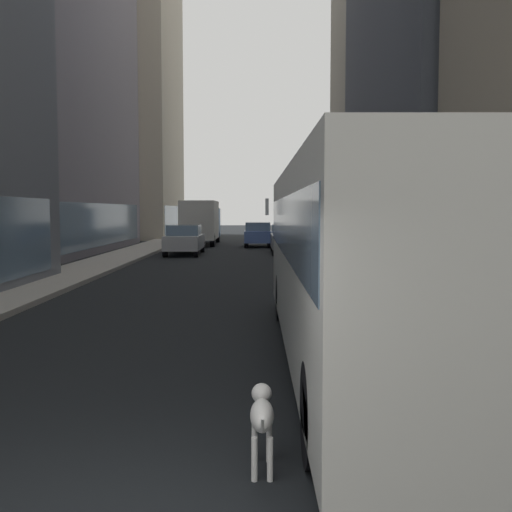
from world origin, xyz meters
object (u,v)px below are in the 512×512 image
transit_bus (362,250)px  car_silver_sedan (183,240)px  car_blue_hatchback (256,234)px  car_grey_wagon (285,239)px  box_truck (199,221)px  dalmatian_dog (260,415)px

transit_bus → car_silver_sedan: 24.19m
car_blue_hatchback → car_grey_wagon: 6.73m
car_grey_wagon → car_blue_hatchback: bearing=103.8°
box_truck → car_silver_sedan: bearing=-90.0°
car_grey_wagon → dalmatian_dog: car_grey_wagon is taller
dalmatian_dog → transit_bus: bearing=68.3°
car_silver_sedan → car_blue_hatchback: (4.00, 7.45, -0.00)m
transit_bus → dalmatian_dog: bearing=-111.7°
car_silver_sedan → car_blue_hatchback: 8.45m
car_silver_sedan → box_truck: 9.91m
car_blue_hatchback → car_silver_sedan: bearing=-118.2°
transit_bus → car_silver_sedan: (-5.60, 23.51, -0.95)m
car_silver_sedan → car_blue_hatchback: same height
dalmatian_dog → box_truck: bearing=96.0°
car_silver_sedan → car_blue_hatchback: size_ratio=1.12×
car_blue_hatchback → box_truck: box_truck is taller
box_truck → transit_bus: bearing=-80.5°
car_blue_hatchback → dalmatian_dog: size_ratio=4.21×
transit_bus → box_truck: bearing=99.5°
box_truck → car_grey_wagon: bearing=-58.0°
car_grey_wagon → dalmatian_dog: size_ratio=4.71×
transit_bus → car_grey_wagon: bearing=90.0°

